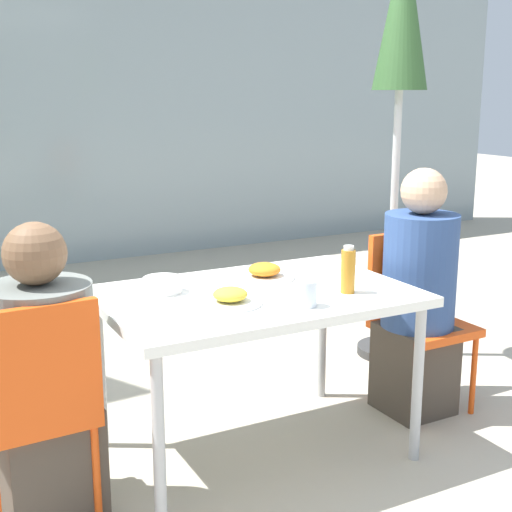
# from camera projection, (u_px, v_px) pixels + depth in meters

# --- Properties ---
(ground_plane) EXTENTS (24.00, 24.00, 0.00)m
(ground_plane) POSITION_uv_depth(u_px,v_px,m) (256.00, 452.00, 3.08)
(ground_plane) COLOR #B2A893
(building_facade) EXTENTS (10.00, 0.20, 3.00)m
(building_facade) POSITION_uv_depth(u_px,v_px,m) (44.00, 94.00, 6.14)
(building_facade) COLOR #89999E
(building_facade) RESTS_ON ground
(dining_table) EXTENTS (1.25, 0.85, 0.72)m
(dining_table) POSITION_uv_depth(u_px,v_px,m) (256.00, 306.00, 2.93)
(dining_table) COLOR white
(dining_table) RESTS_ON ground
(chair_left) EXTENTS (0.42, 0.42, 0.85)m
(chair_left) POSITION_uv_depth(u_px,v_px,m) (36.00, 399.00, 2.44)
(chair_left) COLOR #E54C14
(chair_left) RESTS_ON ground
(person_left) EXTENTS (0.37, 0.37, 1.09)m
(person_left) POSITION_uv_depth(u_px,v_px,m) (44.00, 385.00, 2.53)
(person_left) COLOR #473D33
(person_left) RESTS_ON ground
(chair_right) EXTENTS (0.41, 0.41, 0.85)m
(chair_right) POSITION_uv_depth(u_px,v_px,m) (414.00, 307.00, 3.48)
(chair_right) COLOR #E54C14
(chair_right) RESTS_ON ground
(person_right) EXTENTS (0.34, 0.34, 1.18)m
(person_right) POSITION_uv_depth(u_px,v_px,m) (418.00, 300.00, 3.37)
(person_right) COLOR #473D33
(person_right) RESTS_ON ground
(closed_umbrella) EXTENTS (0.36, 0.36, 2.38)m
(closed_umbrella) POSITION_uv_depth(u_px,v_px,m) (401.00, 44.00, 3.84)
(closed_umbrella) COLOR #333333
(closed_umbrella) RESTS_ON ground
(plate_0) EXTENTS (0.26, 0.26, 0.07)m
(plate_0) POSITION_uv_depth(u_px,v_px,m) (264.00, 273.00, 3.11)
(plate_0) COLOR white
(plate_0) RESTS_ON dining_table
(plate_1) EXTENTS (0.24, 0.24, 0.07)m
(plate_1) POSITION_uv_depth(u_px,v_px,m) (230.00, 298.00, 2.74)
(plate_1) COLOR white
(plate_1) RESTS_ON dining_table
(bottle) EXTENTS (0.06, 0.06, 0.20)m
(bottle) POSITION_uv_depth(u_px,v_px,m) (348.00, 270.00, 2.88)
(bottle) COLOR #B7751E
(bottle) RESTS_ON dining_table
(drinking_cup) EXTENTS (0.08, 0.08, 0.10)m
(drinking_cup) POSITION_uv_depth(u_px,v_px,m) (307.00, 294.00, 2.71)
(drinking_cup) COLOR silver
(drinking_cup) RESTS_ON dining_table
(salad_bowl) EXTENTS (0.16, 0.16, 0.06)m
(salad_bowl) POSITION_uv_depth(u_px,v_px,m) (162.00, 285.00, 2.90)
(salad_bowl) COLOR white
(salad_bowl) RESTS_ON dining_table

